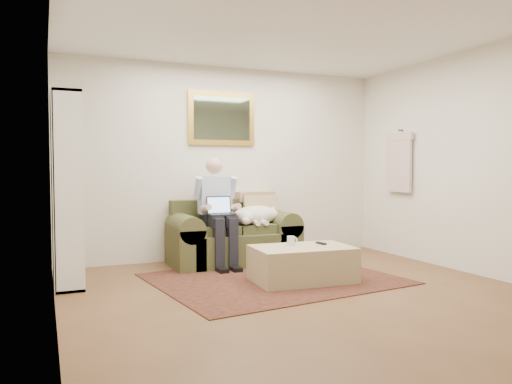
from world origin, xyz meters
TOP-DOWN VIEW (x-y plane):
  - room_shell at (0.00, 0.35)m, footprint 4.51×5.00m
  - rug at (0.01, 0.99)m, footprint 2.77×2.33m
  - sofa at (-0.09, 2.06)m, footprint 1.62×0.82m
  - seated_man at (-0.33, 1.91)m, footprint 0.53×0.76m
  - laptop at (-0.33, 1.84)m, footprint 0.31×0.25m
  - sleeping_dog at (0.21, 1.97)m, footprint 0.67×0.42m
  - ottoman at (0.23, 0.76)m, footprint 1.10×0.74m
  - coffee_mug at (0.16, 0.89)m, footprint 0.08×0.08m
  - tv_remote at (0.51, 0.83)m, footprint 0.06×0.15m
  - bookshelf at (-2.10, 1.60)m, footprint 0.28×0.80m
  - wall_mirror at (-0.09, 2.47)m, footprint 0.94×0.04m
  - hanging_shirt at (2.19, 1.60)m, footprint 0.06×0.52m

SIDE VIEW (x-z plane):
  - rug at x=0.01m, z-range 0.00..0.01m
  - ottoman at x=0.23m, z-range 0.00..0.38m
  - sofa at x=-0.09m, z-range -0.21..0.77m
  - tv_remote at x=0.51m, z-range 0.38..0.40m
  - coffee_mug at x=0.16m, z-range 0.38..0.48m
  - sleeping_dog at x=0.21m, z-range 0.50..0.74m
  - seated_man at x=-0.33m, z-range 0.00..1.36m
  - laptop at x=-0.33m, z-range 0.60..0.83m
  - bookshelf at x=-2.10m, z-range 0.00..2.00m
  - room_shell at x=0.00m, z-range 0.00..2.61m
  - hanging_shirt at x=2.19m, z-range 0.90..1.80m
  - wall_mirror at x=-0.09m, z-range 1.54..2.26m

